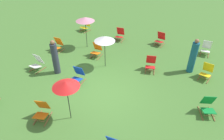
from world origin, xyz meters
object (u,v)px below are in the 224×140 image
at_px(deckchair_8, 85,26).
at_px(deckchair_14, 37,63).
at_px(deckchair_6, 78,76).
at_px(person_0, 193,57).
at_px(deckchair_7, 58,45).
at_px(deckchair_11, 151,64).
at_px(deckchair_9, 120,35).
at_px(deckchair_13, 206,48).
at_px(deckchair_4, 97,50).
at_px(deckchair_1, 206,72).
at_px(umbrella_1, 105,39).
at_px(deckchair_12, 42,111).
at_px(umbrella_2, 66,84).
at_px(deckchair_10, 208,106).
at_px(person_1, 55,58).
at_px(umbrella_0, 85,19).
at_px(deckchair_3, 160,39).

relative_size(deckchair_8, deckchair_14, 1.03).
xyz_separation_m(deckchair_6, person_0, (4.86, 2.96, 0.49)).
relative_size(deckchair_7, deckchair_11, 1.00).
xyz_separation_m(deckchair_9, deckchair_14, (-2.75, -4.84, 0.00)).
xyz_separation_m(deckchair_9, deckchair_13, (5.27, 0.12, 0.00)).
relative_size(deckchair_4, deckchair_8, 0.97).
xyz_separation_m(deckchair_1, deckchair_6, (-5.62, -2.64, 0.00)).
relative_size(deckchair_7, umbrella_1, 0.48).
bearing_deg(deckchair_12, deckchair_9, 73.85).
height_order(deckchair_4, deckchair_6, same).
height_order(deckchair_12, umbrella_2, umbrella_2).
height_order(deckchair_10, deckchair_11, same).
distance_m(deckchair_9, person_0, 5.06).
bearing_deg(person_1, umbrella_1, -86.52).
bearing_deg(deckchair_6, deckchair_7, 140.15).
relative_size(deckchair_12, umbrella_0, 0.45).
relative_size(deckchair_11, person_0, 0.46).
distance_m(deckchair_11, umbrella_2, 5.04).
distance_m(deckchair_11, person_0, 2.09).
bearing_deg(deckchair_11, deckchair_7, 169.78).
distance_m(deckchair_4, umbrella_2, 4.97).
relative_size(deckchair_6, deckchair_9, 1.00).
relative_size(umbrella_0, umbrella_1, 1.10).
relative_size(deckchair_10, umbrella_1, 0.50).
distance_m(umbrella_2, person_1, 3.41).
height_order(deckchair_11, person_1, person_1).
bearing_deg(deckchair_13, person_1, -141.42).
distance_m(deckchair_3, deckchair_9, 2.59).
height_order(deckchair_11, deckchair_12, same).
relative_size(deckchair_4, deckchair_9, 1.00).
bearing_deg(deckchair_3, person_1, -120.03).
height_order(deckchair_8, deckchair_12, same).
bearing_deg(deckchair_3, deckchair_7, -140.71).
relative_size(umbrella_2, person_1, 0.98).
relative_size(deckchair_3, umbrella_2, 0.47).
bearing_deg(deckchair_8, deckchair_3, 13.82).
distance_m(deckchair_13, person_1, 8.45).
bearing_deg(umbrella_0, person_0, -3.42).
bearing_deg(umbrella_1, deckchair_14, -152.99).
distance_m(deckchair_12, umbrella_0, 6.12).
distance_m(umbrella_1, person_0, 4.46).
distance_m(deckchair_12, umbrella_1, 4.51).
xyz_separation_m(deckchair_3, deckchair_9, (-2.57, -0.32, 0.00)).
height_order(deckchair_9, umbrella_2, umbrella_2).
height_order(deckchair_8, person_1, person_1).
bearing_deg(deckchair_3, deckchair_8, -171.44).
bearing_deg(deckchair_12, deckchair_8, 93.49).
relative_size(deckchair_6, deckchair_14, 1.00).
bearing_deg(umbrella_2, deckchair_14, 145.91).
bearing_deg(deckchair_6, deckchair_12, -92.78).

